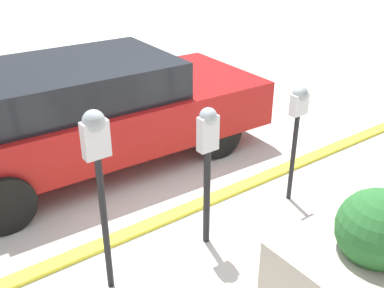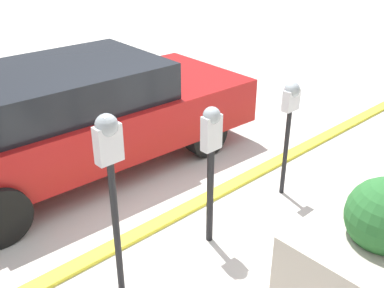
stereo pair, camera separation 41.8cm
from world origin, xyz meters
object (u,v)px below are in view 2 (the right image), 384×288
at_px(parking_meter_middle, 290,109).
at_px(parked_car_front, 75,115).
at_px(planter_box, 376,256).
at_px(parking_meter_nearest, 110,164).
at_px(parking_meter_second, 211,149).

distance_m(parking_meter_middle, parked_car_front, 2.50).
distance_m(planter_box, parked_car_front, 3.57).
height_order(parking_meter_nearest, planter_box, parking_meter_nearest).
distance_m(parking_meter_nearest, parking_meter_middle, 2.21).
bearing_deg(planter_box, parked_car_front, 100.78).
relative_size(parking_meter_middle, planter_box, 1.09).
relative_size(parking_meter_nearest, planter_box, 1.33).
xyz_separation_m(parking_meter_second, planter_box, (0.48, -1.39, -0.59)).
bearing_deg(parking_meter_middle, parked_car_front, 123.70).
xyz_separation_m(parking_meter_middle, planter_box, (-0.71, -1.43, -0.62)).
bearing_deg(parking_meter_nearest, parking_meter_middle, 1.13).
distance_m(parking_meter_nearest, parked_car_front, 2.32).
height_order(parking_meter_nearest, parked_car_front, parking_meter_nearest).
distance_m(parking_meter_second, planter_box, 1.58).
xyz_separation_m(parking_meter_nearest, parked_car_front, (0.83, 2.11, -0.52)).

